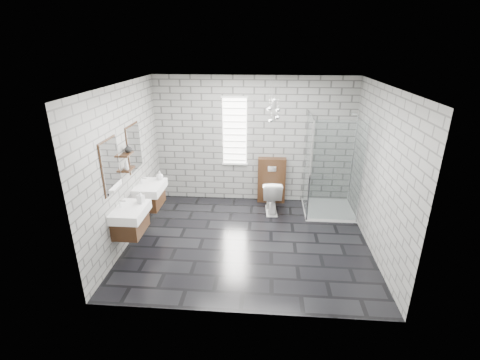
# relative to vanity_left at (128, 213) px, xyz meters

# --- Properties ---
(floor) EXTENTS (4.20, 3.60, 0.02)m
(floor) POSITION_rel_vanity_left_xyz_m (1.91, 0.55, -0.77)
(floor) COLOR black
(floor) RESTS_ON ground
(ceiling) EXTENTS (4.20, 3.60, 0.02)m
(ceiling) POSITION_rel_vanity_left_xyz_m (1.91, 0.55, 1.95)
(ceiling) COLOR white
(ceiling) RESTS_ON wall_back
(wall_back) EXTENTS (4.20, 0.02, 2.70)m
(wall_back) POSITION_rel_vanity_left_xyz_m (1.91, 2.36, 0.59)
(wall_back) COLOR gray
(wall_back) RESTS_ON floor
(wall_front) EXTENTS (4.20, 0.02, 2.70)m
(wall_front) POSITION_rel_vanity_left_xyz_m (1.91, -1.26, 0.59)
(wall_front) COLOR gray
(wall_front) RESTS_ON floor
(wall_left) EXTENTS (0.02, 3.60, 2.70)m
(wall_left) POSITION_rel_vanity_left_xyz_m (-0.20, 0.55, 0.59)
(wall_left) COLOR gray
(wall_left) RESTS_ON floor
(wall_right) EXTENTS (0.02, 3.60, 2.70)m
(wall_right) POSITION_rel_vanity_left_xyz_m (4.02, 0.55, 0.59)
(wall_right) COLOR gray
(wall_right) RESTS_ON floor
(vanity_left) EXTENTS (0.47, 0.70, 1.57)m
(vanity_left) POSITION_rel_vanity_left_xyz_m (0.00, 0.00, 0.00)
(vanity_left) COLOR #3C2312
(vanity_left) RESTS_ON wall_left
(vanity_right) EXTENTS (0.47, 0.70, 1.57)m
(vanity_right) POSITION_rel_vanity_left_xyz_m (0.00, 0.99, 0.00)
(vanity_right) COLOR #3C2312
(vanity_right) RESTS_ON wall_left
(shelf_lower) EXTENTS (0.14, 0.30, 0.03)m
(shelf_lower) POSITION_rel_vanity_left_xyz_m (-0.12, 0.50, 0.56)
(shelf_lower) COLOR #3C2312
(shelf_lower) RESTS_ON wall_left
(shelf_upper) EXTENTS (0.14, 0.30, 0.03)m
(shelf_upper) POSITION_rel_vanity_left_xyz_m (-0.12, 0.50, 0.82)
(shelf_upper) COLOR #3C2312
(shelf_upper) RESTS_ON wall_left
(window) EXTENTS (0.56, 0.05, 1.48)m
(window) POSITION_rel_vanity_left_xyz_m (1.51, 2.33, 0.79)
(window) COLOR white
(window) RESTS_ON wall_back
(cistern_panel) EXTENTS (0.60, 0.20, 1.00)m
(cistern_panel) POSITION_rel_vanity_left_xyz_m (2.32, 2.25, -0.26)
(cistern_panel) COLOR #3C2312
(cistern_panel) RESTS_ON floor
(flush_plate) EXTENTS (0.18, 0.01, 0.12)m
(flush_plate) POSITION_rel_vanity_left_xyz_m (2.32, 2.15, 0.04)
(flush_plate) COLOR silver
(flush_plate) RESTS_ON cistern_panel
(shower_enclosure) EXTENTS (1.00, 1.00, 2.03)m
(shower_enclosure) POSITION_rel_vanity_left_xyz_m (3.41, 1.74, -0.25)
(shower_enclosure) COLOR white
(shower_enclosure) RESTS_ON floor
(pendant_cluster) EXTENTS (0.26, 0.21, 0.87)m
(pendant_cluster) POSITION_rel_vanity_left_xyz_m (2.31, 1.93, 1.31)
(pendant_cluster) COLOR silver
(pendant_cluster) RESTS_ON ceiling
(toilet) EXTENTS (0.44, 0.72, 0.71)m
(toilet) POSITION_rel_vanity_left_xyz_m (2.32, 1.75, -0.40)
(toilet) COLOR white
(toilet) RESTS_ON floor
(soap_bottle_a) EXTENTS (0.12, 0.12, 0.21)m
(soap_bottle_a) POSITION_rel_vanity_left_xyz_m (0.16, 0.18, 0.20)
(soap_bottle_a) COLOR #B2B2B2
(soap_bottle_a) RESTS_ON vanity_left
(soap_bottle_b) EXTENTS (0.15, 0.15, 0.17)m
(soap_bottle_b) POSITION_rel_vanity_left_xyz_m (0.16, 1.24, 0.18)
(soap_bottle_b) COLOR #B2B2B2
(soap_bottle_b) RESTS_ON vanity_right
(soap_bottle_c) EXTENTS (0.07, 0.07, 0.18)m
(soap_bottle_c) POSITION_rel_vanity_left_xyz_m (-0.11, 0.43, 0.67)
(soap_bottle_c) COLOR #B2B2B2
(soap_bottle_c) RESTS_ON shelf_lower
(vase) EXTENTS (0.16, 0.16, 0.13)m
(vase) POSITION_rel_vanity_left_xyz_m (-0.11, 0.57, 0.90)
(vase) COLOR #B2B2B2
(vase) RESTS_ON shelf_upper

